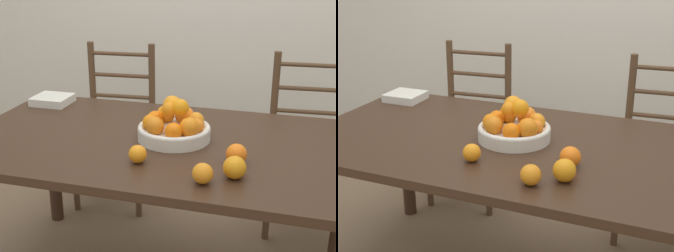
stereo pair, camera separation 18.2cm
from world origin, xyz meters
The scene contains 9 objects.
dining_table centered at (0.00, 0.00, 0.63)m, with size 1.68×0.93×0.72m.
fruit_bowl centered at (0.04, 0.02, 0.78)m, with size 0.30×0.30×0.18m.
orange_loose_0 centered at (0.33, -0.27, 0.76)m, with size 0.08×0.08×0.08m.
orange_loose_1 centered at (0.23, -0.34, 0.76)m, with size 0.07×0.07×0.07m.
orange_loose_2 centered at (-0.03, -0.24, 0.76)m, with size 0.07×0.07×0.07m.
orange_loose_3 centered at (0.32, -0.15, 0.76)m, with size 0.08×0.08×0.08m.
chair_left centered at (-0.52, 0.74, 0.47)m, with size 0.45×0.43×0.94m.
chair_right centered at (0.59, 0.74, 0.47)m, with size 0.45×0.43×0.94m.
book_stack centered at (-0.69, 0.32, 0.74)m, with size 0.18×0.17×0.04m.
Camera 1 is at (0.51, -1.71, 1.44)m, focal length 50.00 mm.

